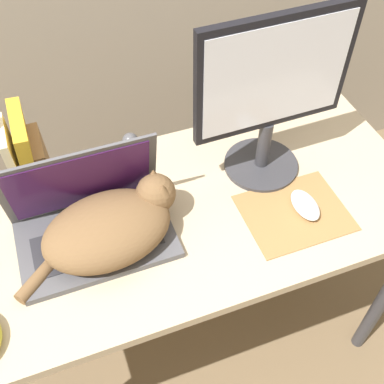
{
  "coord_description": "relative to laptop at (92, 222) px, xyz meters",
  "views": [
    {
      "loc": [
        -0.24,
        -0.44,
        1.73
      ],
      "look_at": [
        0.02,
        0.26,
        0.86
      ],
      "focal_mm": 45.0,
      "sensor_mm": 36.0,
      "label": 1
    }
  ],
  "objects": [
    {
      "name": "desk",
      "position": [
        0.22,
        -0.01,
        -0.14
      ],
      "size": [
        1.31,
        0.59,
        0.76
      ],
      "color": "tan",
      "rests_on": "ground_plane"
    },
    {
      "name": "laptop",
      "position": [
        0.0,
        0.0,
        0.0
      ],
      "size": [
        0.37,
        0.24,
        0.25
      ],
      "color": "#4C4C51",
      "rests_on": "desk"
    },
    {
      "name": "cat",
      "position": [
        0.04,
        -0.04,
        0.02
      ],
      "size": [
        0.42,
        0.25,
        0.14
      ],
      "color": "brown",
      "rests_on": "desk"
    },
    {
      "name": "external_monitor",
      "position": [
        0.49,
        0.07,
        0.21
      ],
      "size": [
        0.4,
        0.21,
        0.46
      ],
      "color": "#333338",
      "rests_on": "desk"
    },
    {
      "name": "mousepad",
      "position": [
        0.5,
        -0.12,
        -0.05
      ],
      "size": [
        0.26,
        0.21,
        0.0
      ],
      "color": "olive",
      "rests_on": "desk"
    },
    {
      "name": "computer_mouse",
      "position": [
        0.53,
        -0.11,
        -0.03
      ],
      "size": [
        0.06,
        0.11,
        0.03
      ],
      "color": "silver",
      "rests_on": "mousepad"
    },
    {
      "name": "book_row",
      "position": [
        -0.11,
        0.18,
        0.07
      ],
      "size": [
        0.1,
        0.17,
        0.26
      ],
      "color": "beige",
      "rests_on": "desk"
    },
    {
      "name": "webcam",
      "position": [
        0.16,
        0.24,
        -0.0
      ],
      "size": [
        0.05,
        0.05,
        0.07
      ],
      "color": "#232328",
      "rests_on": "desk"
    }
  ]
}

